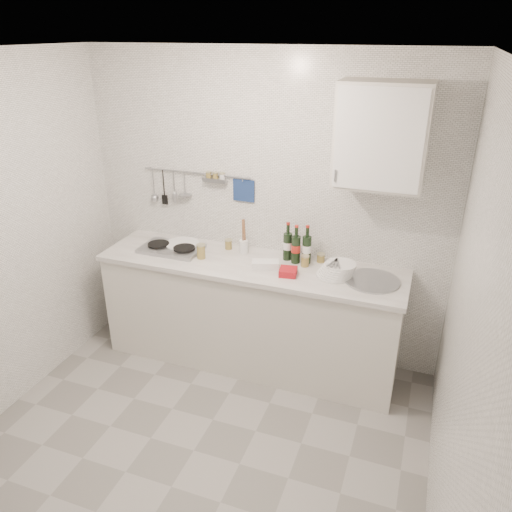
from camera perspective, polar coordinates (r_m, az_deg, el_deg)
The scene contains 17 objects.
floor at distance 3.65m, azimuth -7.12°, elevation -21.20°, with size 3.00×3.00×0.00m, color slate.
ceiling at distance 2.55m, azimuth -10.25°, elevation 21.95°, with size 3.00×3.00×0.00m, color silver.
back_wall at distance 4.07m, azimuth 0.80°, elevation 5.17°, with size 3.00×0.02×2.50m, color silver.
wall_right at distance 2.61m, azimuth 22.50°, elevation -8.69°, with size 0.02×2.80×2.50m, color silver.
counter at distance 4.16m, azimuth -0.54°, elevation -6.82°, with size 2.44×0.64×0.96m.
wall_rail at distance 4.21m, azimuth -7.10°, elevation 8.17°, with size 0.98×0.09×0.34m.
wall_cabinet at distance 3.52m, azimuth 14.20°, elevation 13.20°, with size 0.60×0.38×0.70m.
plate_stack_hob at distance 4.24m, azimuth -8.52°, elevation 1.23°, with size 0.30×0.30×0.04m.
plate_stack_sink at distance 3.75m, azimuth 9.26°, elevation -1.57°, with size 0.29×0.27×0.11m.
wine_bottles at distance 3.90m, azimuth 4.69°, elevation 1.45°, with size 0.23×0.11×0.31m.
butter_dish at distance 3.82m, azimuth 1.09°, elevation -1.00°, with size 0.21×0.10×0.06m, color white.
strawberry_punnet at distance 3.73m, azimuth 3.70°, elevation -1.82°, with size 0.13×0.13×0.05m, color red.
utensil_crock at distance 4.08m, azimuth -1.42°, elevation 1.30°, with size 0.07×0.07×0.30m.
jar_a at distance 4.16m, azimuth -3.17°, elevation 1.37°, with size 0.06×0.06×0.08m.
jar_b at distance 3.96m, azimuth 7.42°, elevation -0.20°, with size 0.06×0.06×0.07m.
jar_c at distance 3.87m, azimuth 5.62°, elevation -0.54°, with size 0.07×0.07×0.09m.
jar_d at distance 4.00m, azimuth -6.30°, elevation 0.54°, with size 0.07×0.07×0.12m.
Camera 1 is at (1.26, -2.22, 2.60)m, focal length 35.00 mm.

